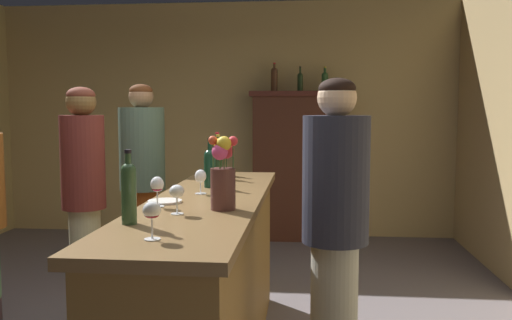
% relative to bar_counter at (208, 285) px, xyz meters
% --- Properties ---
extents(wall_back, '(5.69, 0.12, 2.84)m').
position_rel_bar_counter_xyz_m(wall_back, '(-0.45, 3.57, 0.90)').
color(wall_back, tan).
rests_on(wall_back, ground).
extents(bar_counter, '(0.62, 2.54, 1.04)m').
position_rel_bar_counter_xyz_m(bar_counter, '(0.00, 0.00, 0.00)').
color(bar_counter, brown).
rests_on(bar_counter, ground).
extents(display_cabinet, '(1.14, 0.38, 1.76)m').
position_rel_bar_counter_xyz_m(display_cabinet, '(0.47, 3.29, 0.39)').
color(display_cabinet, '#472418').
rests_on(display_cabinet, ground).
extents(wine_bottle_pinot, '(0.08, 0.08, 0.32)m').
position_rel_bar_counter_xyz_m(wine_bottle_pinot, '(-0.06, 0.41, 0.65)').
color(wine_bottle_pinot, '#123322').
rests_on(wine_bottle_pinot, bar_counter).
extents(wine_bottle_syrah, '(0.07, 0.07, 0.32)m').
position_rel_bar_counter_xyz_m(wine_bottle_syrah, '(-0.09, 0.88, 0.66)').
color(wine_bottle_syrah, '#1F351D').
rests_on(wine_bottle_syrah, bar_counter).
extents(wine_bottle_riesling, '(0.07, 0.07, 0.33)m').
position_rel_bar_counter_xyz_m(wine_bottle_riesling, '(-0.13, 1.10, 0.66)').
color(wine_bottle_riesling, '#235327').
rests_on(wine_bottle_riesling, bar_counter).
extents(wine_bottle_chardonnay, '(0.07, 0.07, 0.33)m').
position_rel_bar_counter_xyz_m(wine_bottle_chardonnay, '(-0.21, -0.72, 0.67)').
color(wine_bottle_chardonnay, '#2E4B2C').
rests_on(wine_bottle_chardonnay, bar_counter).
extents(wine_glass_front, '(0.07, 0.07, 0.16)m').
position_rel_bar_counter_xyz_m(wine_glass_front, '(-0.21, -0.30, 0.62)').
color(wine_glass_front, white).
rests_on(wine_glass_front, bar_counter).
extents(wine_glass_mid, '(0.07, 0.07, 0.15)m').
position_rel_bar_counter_xyz_m(wine_glass_mid, '(-0.07, 0.14, 0.62)').
color(wine_glass_mid, white).
rests_on(wine_glass_mid, bar_counter).
extents(wine_glass_rear, '(0.07, 0.07, 0.14)m').
position_rel_bar_counter_xyz_m(wine_glass_rear, '(-0.06, -0.49, 0.62)').
color(wine_glass_rear, white).
rests_on(wine_glass_rear, bar_counter).
extents(wine_glass_spare, '(0.07, 0.07, 0.15)m').
position_rel_bar_counter_xyz_m(wine_glass_spare, '(-0.03, -0.99, 0.62)').
color(wine_glass_spare, white).
rests_on(wine_glass_spare, bar_counter).
extents(flower_arrangement, '(0.15, 0.15, 0.37)m').
position_rel_bar_counter_xyz_m(flower_arrangement, '(0.15, -0.35, 0.70)').
color(flower_arrangement, '#4F2B28').
rests_on(flower_arrangement, bar_counter).
extents(cheese_plate, '(0.19, 0.19, 0.01)m').
position_rel_bar_counter_xyz_m(cheese_plate, '(-0.20, -0.17, 0.52)').
color(cheese_plate, white).
rests_on(cheese_plate, bar_counter).
extents(display_bottle_left, '(0.08, 0.08, 0.33)m').
position_rel_bar_counter_xyz_m(display_bottle_left, '(0.18, 3.29, 1.39)').
color(display_bottle_left, '#442819').
rests_on(display_bottle_left, display_cabinet).
extents(display_bottle_midleft, '(0.07, 0.07, 0.29)m').
position_rel_bar_counter_xyz_m(display_bottle_midleft, '(0.48, 3.29, 1.36)').
color(display_bottle_midleft, '#1E3119').
rests_on(display_bottle_midleft, display_cabinet).
extents(display_bottle_center, '(0.08, 0.08, 0.28)m').
position_rel_bar_counter_xyz_m(display_bottle_center, '(0.76, 3.29, 1.36)').
color(display_bottle_center, '#2A5126').
rests_on(display_bottle_center, display_cabinet).
extents(patron_near_entrance, '(0.38, 0.38, 1.76)m').
position_rel_bar_counter_xyz_m(patron_near_entrance, '(-0.81, 1.34, 0.44)').
color(patron_near_entrance, '#8D4015').
rests_on(patron_near_entrance, ground).
extents(patron_tall, '(0.30, 0.30, 1.70)m').
position_rel_bar_counter_xyz_m(patron_tall, '(-0.99, 0.57, 0.44)').
color(patron_tall, '#AFB08A').
rests_on(patron_tall, ground).
extents(bartender, '(0.35, 0.35, 1.71)m').
position_rel_bar_counter_xyz_m(bartender, '(0.72, -0.21, 0.42)').
color(bartender, '#9B9C91').
rests_on(bartender, ground).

